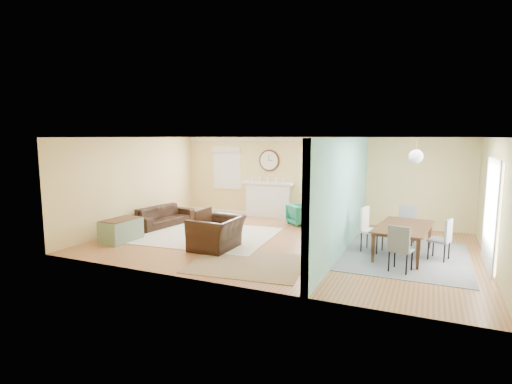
{
  "coord_description": "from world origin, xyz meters",
  "views": [
    {
      "loc": [
        3.29,
        -9.03,
        2.62
      ],
      "look_at": [
        -0.8,
        0.3,
        1.2
      ],
      "focal_mm": 28.0,
      "sensor_mm": 36.0,
      "label": 1
    }
  ],
  "objects_px": {
    "sofa": "(163,216)",
    "green_chair": "(301,214)",
    "credenza": "(342,221)",
    "dining_table": "(405,241)",
    "eames_chair": "(217,233)"
  },
  "relations": [
    {
      "from": "sofa",
      "to": "green_chair",
      "type": "distance_m",
      "value": 4.09
    },
    {
      "from": "green_chair",
      "to": "credenza",
      "type": "distance_m",
      "value": 1.68
    },
    {
      "from": "dining_table",
      "to": "sofa",
      "type": "bearing_deg",
      "value": 93.7
    },
    {
      "from": "green_chair",
      "to": "credenza",
      "type": "height_order",
      "value": "credenza"
    },
    {
      "from": "sofa",
      "to": "credenza",
      "type": "relative_size",
      "value": 1.38
    },
    {
      "from": "eames_chair",
      "to": "green_chair",
      "type": "relative_size",
      "value": 1.72
    },
    {
      "from": "eames_chair",
      "to": "sofa",
      "type": "bearing_deg",
      "value": -118.46
    },
    {
      "from": "eames_chair",
      "to": "credenza",
      "type": "height_order",
      "value": "credenza"
    },
    {
      "from": "sofa",
      "to": "eames_chair",
      "type": "xyz_separation_m",
      "value": [
        2.67,
        -1.55,
        0.09
      ]
    },
    {
      "from": "sofa",
      "to": "dining_table",
      "type": "distance_m",
      "value": 6.76
    },
    {
      "from": "green_chair",
      "to": "credenza",
      "type": "xyz_separation_m",
      "value": [
        1.41,
        -0.91,
        0.09
      ]
    },
    {
      "from": "eames_chair",
      "to": "dining_table",
      "type": "bearing_deg",
      "value": 107.99
    },
    {
      "from": "eames_chair",
      "to": "green_chair",
      "type": "bearing_deg",
      "value": 164.56
    },
    {
      "from": "eames_chair",
      "to": "dining_table",
      "type": "relative_size",
      "value": 0.61
    },
    {
      "from": "sofa",
      "to": "green_chair",
      "type": "bearing_deg",
      "value": -55.8
    }
  ]
}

